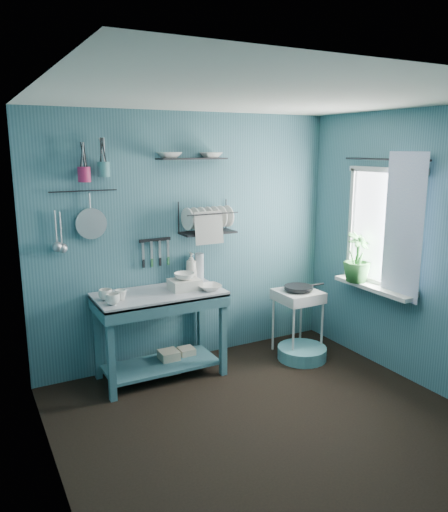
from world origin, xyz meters
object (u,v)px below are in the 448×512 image
soap_bottle (191,267)px  potted_plant (357,258)px  wash_tub (185,284)px  floor_basin (302,353)px  frying_pan (298,288)px  mug_left (113,299)px  work_counter (160,335)px  mug_right (106,295)px  mug_mid (121,295)px  storage_tin_large (169,361)px  colander (91,224)px  hotplate_stand (297,322)px  utensil_cup_teal (104,169)px  dish_rack (208,218)px  utensil_cup_magenta (84,174)px  water_bottle (199,267)px  storage_tin_small (186,357)px

soap_bottle → potted_plant: bearing=-26.3°
wash_tub → floor_basin: wash_tub is taller
frying_pan → mug_left: bearing=-179.6°
work_counter → mug_right: mug_right is taller
work_counter → mug_left: size_ratio=9.64×
work_counter → floor_basin: 1.52m
mug_mid → floor_basin: size_ratio=0.20×
mug_mid → storage_tin_large: (0.48, 0.11, -0.78)m
soap_bottle → colander: (-0.95, 0.06, 0.50)m
hotplate_stand → mug_left: bearing=-175.0°
soap_bottle → storage_tin_large: size_ratio=1.36×
storage_tin_large → floor_basin: storage_tin_large is taller
work_counter → utensil_cup_teal: utensil_cup_teal is taller
mug_left → soap_bottle: soap_bottle is taller
mug_right → storage_tin_large: bearing=4.8°
work_counter → mug_mid: (-0.38, -0.06, 0.47)m
dish_rack → utensil_cup_magenta: utensil_cup_magenta is taller
colander → soap_bottle: bearing=-3.8°
potted_plant → work_counter: bearing=164.3°
water_bottle → frying_pan: bearing=-20.6°
storage_tin_small → potted_plant: bearing=-21.0°
mug_right → soap_bottle: (0.92, 0.20, 0.10)m
storage_tin_large → wash_tub: bearing=-25.0°
soap_bottle → utensil_cup_magenta: utensil_cup_magenta is taller
work_counter → storage_tin_large: size_ratio=5.39×
wash_tub → hotplate_stand: (1.24, -0.12, -0.55)m
utensil_cup_magenta → utensil_cup_teal: (0.17, 0.00, 0.04)m
mug_left → utensil_cup_teal: (0.08, 0.39, 1.08)m
mug_right → water_bottle: 1.05m
colander → mug_right: bearing=-83.6°
utensil_cup_magenta → frying_pan: bearing=-10.4°
colander → utensil_cup_teal: bearing=-13.1°
mug_left → storage_tin_large: size_ratio=0.56×
mug_left → work_counter: bearing=18.4°
water_bottle → colander: (-1.05, 0.04, 0.51)m
mug_left → wash_tub: (0.73, 0.14, 0.00)m
wash_tub → water_bottle: water_bottle is taller
wash_tub → water_bottle: size_ratio=1.00×
mug_mid → potted_plant: (2.29, -0.48, 0.19)m
utensil_cup_teal → floor_basin: 2.70m
mug_right → hotplate_stand: mug_right is taller
hotplate_stand → dish_rack: 1.48m
mug_mid → storage_tin_small: mug_mid is taller
hotplate_stand → utensil_cup_magenta: utensil_cup_magenta is taller
hotplate_stand → utensil_cup_teal: bearing=173.3°
frying_pan → dish_rack: bearing=159.8°
work_counter → hotplate_stand: work_counter is taller
colander → work_counter: bearing=-26.4°
mug_right → utensil_cup_magenta: size_ratio=0.95×
work_counter → colander: size_ratio=4.23×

